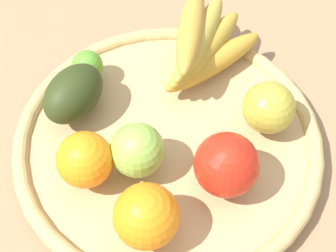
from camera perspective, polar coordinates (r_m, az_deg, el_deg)
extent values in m
plane|color=#91704E|center=(0.67, 0.00, -2.65)|extent=(2.40, 2.40, 0.00)
cylinder|color=tan|center=(0.66, 0.00, -2.11)|extent=(0.39, 0.39, 0.02)
torus|color=tan|center=(0.65, 0.00, -1.55)|extent=(0.41, 0.41, 0.02)
sphere|color=orange|center=(0.59, -9.57, -3.86)|extent=(0.10, 0.10, 0.07)
sphere|color=#85B144|center=(0.59, -3.56, -2.80)|extent=(0.08, 0.08, 0.07)
sphere|color=#A89D33|center=(0.64, 11.54, 2.10)|extent=(0.08, 0.08, 0.07)
sphere|color=#52932A|center=(0.69, -9.29, 6.85)|extent=(0.05, 0.05, 0.04)
ellipsoid|color=#BC8C2C|center=(0.70, 5.30, 7.41)|extent=(0.08, 0.17, 0.03)
ellipsoid|color=#B3902F|center=(0.69, 4.39, 8.92)|extent=(0.03, 0.17, 0.03)
ellipsoid|color=#B09839|center=(0.69, 3.65, 10.11)|extent=(0.07, 0.17, 0.03)
ellipsoid|color=#B38932|center=(0.68, 2.66, 11.22)|extent=(0.11, 0.17, 0.03)
sphere|color=orange|center=(0.54, -2.52, -10.36)|extent=(0.08, 0.08, 0.07)
sphere|color=red|center=(0.57, 6.76, -4.47)|extent=(0.08, 0.08, 0.08)
ellipsoid|color=#293515|center=(0.65, -10.86, 3.71)|extent=(0.07, 0.10, 0.06)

